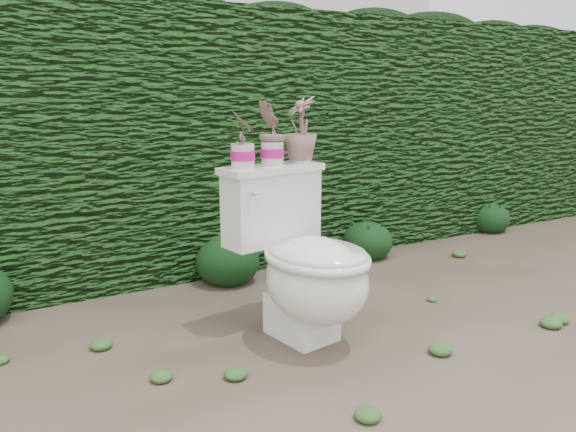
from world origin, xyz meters
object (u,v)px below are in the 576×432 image
potted_plant_left (243,142)px  potted_plant_center (272,135)px  toilet (305,264)px  potted_plant_right (301,131)px

potted_plant_left → potted_plant_center: bearing=-67.0°
potted_plant_left → potted_plant_center: potted_plant_center is taller
toilet → potted_plant_right: (0.13, 0.26, 0.57)m
potted_plant_left → potted_plant_center: (0.16, 0.03, 0.02)m
potted_plant_right → potted_plant_left: bearing=-76.7°
toilet → potted_plant_left: (-0.20, 0.21, 0.54)m
toilet → potted_plant_right: potted_plant_right is taller
toilet → potted_plant_left: potted_plant_left is taller
potted_plant_left → toilet: bearing=-123.0°
toilet → potted_plant_right: 0.64m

